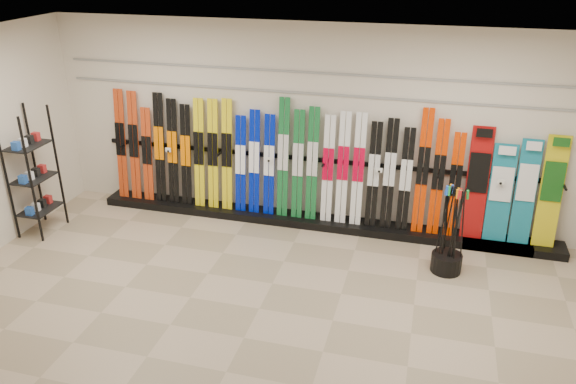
# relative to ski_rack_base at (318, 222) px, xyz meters

# --- Properties ---
(floor) EXTENTS (8.00, 8.00, 0.00)m
(floor) POSITION_rel_ski_rack_base_xyz_m (-0.22, -2.28, -0.06)
(floor) COLOR gray
(floor) RESTS_ON ground
(back_wall) EXTENTS (8.00, 0.00, 8.00)m
(back_wall) POSITION_rel_ski_rack_base_xyz_m (-0.22, 0.22, 1.44)
(back_wall) COLOR beige
(back_wall) RESTS_ON floor
(ceiling) EXTENTS (8.00, 8.00, 0.00)m
(ceiling) POSITION_rel_ski_rack_base_xyz_m (-0.22, -2.28, 2.94)
(ceiling) COLOR silver
(ceiling) RESTS_ON back_wall
(ski_rack_base) EXTENTS (8.00, 0.40, 0.12)m
(ski_rack_base) POSITION_rel_ski_rack_base_xyz_m (0.00, 0.00, 0.00)
(ski_rack_base) COLOR black
(ski_rack_base) RESTS_ON floor
(skis) EXTENTS (5.38, 0.22, 1.82)m
(skis) POSITION_rel_ski_rack_base_xyz_m (-0.70, 0.04, 0.89)
(skis) COLOR #BD3913
(skis) RESTS_ON ski_rack_base
(snowboards) EXTENTS (1.26, 0.25, 1.60)m
(snowboards) POSITION_rel_ski_rack_base_xyz_m (2.70, 0.08, 0.81)
(snowboards) COLOR #990C0C
(snowboards) RESTS_ON ski_rack_base
(accessory_rack) EXTENTS (0.40, 0.60, 1.88)m
(accessory_rack) POSITION_rel_ski_rack_base_xyz_m (-3.97, -1.22, 0.88)
(accessory_rack) COLOR black
(accessory_rack) RESTS_ON floor
(pole_bin) EXTENTS (0.40, 0.40, 0.25)m
(pole_bin) POSITION_rel_ski_rack_base_xyz_m (1.91, -0.84, 0.07)
(pole_bin) COLOR black
(pole_bin) RESTS_ON floor
(ski_poles) EXTENTS (0.38, 0.30, 1.18)m
(ski_poles) POSITION_rel_ski_rack_base_xyz_m (1.91, -0.83, 0.55)
(ski_poles) COLOR black
(ski_poles) RESTS_ON pole_bin
(slatwall_rail_0) EXTENTS (7.60, 0.02, 0.03)m
(slatwall_rail_0) POSITION_rel_ski_rack_base_xyz_m (-0.22, 0.20, 1.94)
(slatwall_rail_0) COLOR gray
(slatwall_rail_0) RESTS_ON back_wall
(slatwall_rail_1) EXTENTS (7.60, 0.02, 0.03)m
(slatwall_rail_1) POSITION_rel_ski_rack_base_xyz_m (-0.22, 0.20, 2.24)
(slatwall_rail_1) COLOR gray
(slatwall_rail_1) RESTS_ON back_wall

